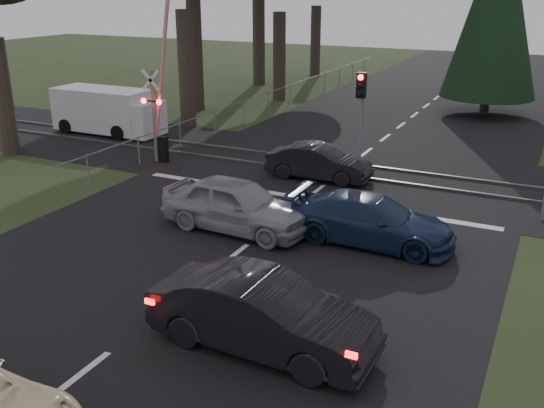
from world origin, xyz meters
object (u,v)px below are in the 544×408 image
Objects in this scene: blue_sedan at (371,220)px; white_van at (110,111)px; crossing_signal at (159,113)px; dark_hatchback at (263,315)px; traffic_signal_center at (361,109)px; dark_car_far at (319,162)px; silver_car at (236,205)px.

blue_sedan is 17.35m from white_van.
crossing_signal is 1.48× the size of dark_hatchback.
crossing_signal is at bearing 67.66° from blue_sedan.
crossing_signal is 1.70× the size of traffic_signal_center.
dark_hatchback is 1.18× the size of dark_car_far.
crossing_signal is 6.98m from dark_car_far.
dark_hatchback reaches higher than blue_sedan.
silver_car is at bearing -107.01° from traffic_signal_center.
traffic_signal_center is at bearing -9.97° from white_van.
crossing_signal reaches higher than white_van.
blue_sedan is at bearing -74.94° from silver_car.
crossing_signal reaches higher than blue_sedan.
dark_hatchback is at bearing -165.16° from dark_car_far.
dark_hatchback is 0.84× the size of white_van.
dark_hatchback is at bearing -42.07° from white_van.
dark_hatchback is (1.74, -11.33, -2.03)m from traffic_signal_center.
crossing_signal reaches higher than traffic_signal_center.
silver_car is at bearing -35.63° from white_van.
traffic_signal_center is 0.87× the size of silver_car.
blue_sedan is 6.13m from dark_car_far.
white_van is (-15.30, 13.61, 0.33)m from dark_hatchback.
white_van is (-5.28, 3.17, -0.95)m from crossing_signal.
traffic_signal_center reaches higher than silver_car.
traffic_signal_center is at bearing 10.11° from dark_hatchback.
white_van is (-15.66, 7.44, 0.41)m from blue_sedan.
white_van is (-13.56, 2.28, -1.70)m from traffic_signal_center.
dark_hatchback is 6.17m from blue_sedan.
crossing_signal is 1.75× the size of dark_car_far.
silver_car is 14.35m from white_van.
silver_car is at bearing -38.37° from crossing_signal.
dark_car_far is at bearing -11.97° from white_van.
white_van is at bearing 149.01° from crossing_signal.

